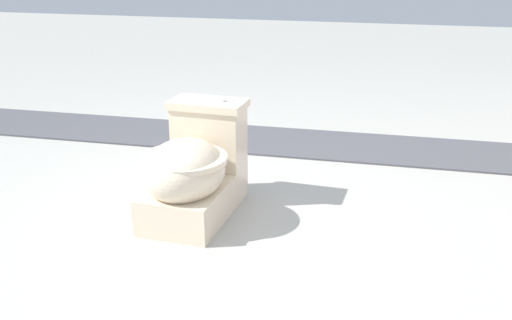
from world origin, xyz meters
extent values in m
plane|color=#A8A59E|center=(0.00, 0.00, 0.00)|extent=(14.00, 14.00, 0.00)
cube|color=#4C4C51|center=(-1.15, 0.50, 0.01)|extent=(0.56, 8.00, 0.01)
cube|color=beige|center=(-0.02, -0.09, 0.09)|extent=(0.62, 0.38, 0.17)
ellipsoid|color=beige|center=(0.08, -0.10, 0.26)|extent=(0.46, 0.39, 0.28)
cylinder|color=beige|center=(0.08, -0.10, 0.32)|extent=(0.42, 0.42, 0.03)
cube|color=beige|center=(-0.23, -0.08, 0.32)|extent=(0.20, 0.35, 0.30)
cube|color=beige|center=(-0.23, -0.08, 0.49)|extent=(0.23, 0.38, 0.04)
cylinder|color=silver|center=(-0.22, 0.00, 0.51)|extent=(0.02, 0.02, 0.01)
camera|label=1|loc=(2.44, 0.77, 1.25)|focal=42.00mm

